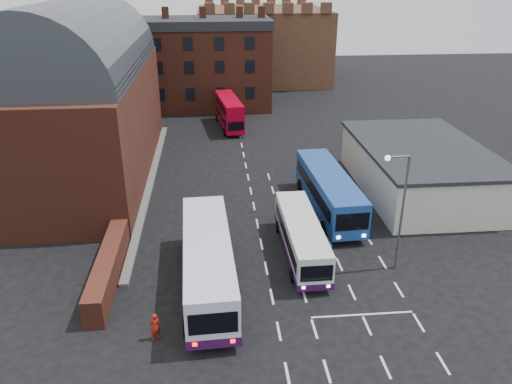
{
  "coord_description": "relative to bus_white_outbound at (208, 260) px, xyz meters",
  "views": [
    {
      "loc": [
        -3.24,
        -25.81,
        18.33
      ],
      "look_at": [
        0.0,
        10.0,
        2.2
      ],
      "focal_mm": 35.0,
      "sensor_mm": 36.0,
      "label": 1
    }
  ],
  "objects": [
    {
      "name": "bus_blue",
      "position": [
        9.83,
        10.01,
        -0.06
      ],
      "size": [
        3.53,
        12.24,
        3.3
      ],
      "rotation": [
        0.0,
        0.0,
        3.19
      ],
      "color": "#1C4497",
      "rests_on": "ground"
    },
    {
      "name": "pedestrian_red",
      "position": [
        -2.88,
        -4.55,
        -1.2
      ],
      "size": [
        0.71,
        0.64,
        1.64
      ],
      "primitive_type": "imported",
      "rotation": [
        0.0,
        0.0,
        3.67
      ],
      "color": "#A31C0D",
      "rests_on": "ground"
    },
    {
      "name": "street_lamp",
      "position": [
        12.15,
        1.11,
        2.87
      ],
      "size": [
        1.65,
        0.36,
        8.09
      ],
      "rotation": [
        0.0,
        0.0,
        0.07
      ],
      "color": "#53565A",
      "rests_on": "ground"
    },
    {
      "name": "pedestrian_beige",
      "position": [
        -0.08,
        -4.26,
        -1.15
      ],
      "size": [
        0.93,
        0.77,
        1.73
      ],
      "primitive_type": "imported",
      "rotation": [
        0.0,
        0.0,
        3.29
      ],
      "color": "#A09981",
      "rests_on": "ground"
    },
    {
      "name": "bus_white_inbound",
      "position": [
        6.42,
        3.31,
        -0.43
      ],
      "size": [
        2.57,
        9.89,
        2.69
      ],
      "rotation": [
        0.0,
        0.0,
        3.15
      ],
      "color": "silver",
      "rests_on": "ground"
    },
    {
      "name": "cream_building",
      "position": [
        18.83,
        13.45,
        0.14
      ],
      "size": [
        10.4,
        16.4,
        4.25
      ],
      "color": "beige",
      "rests_on": "ground"
    },
    {
      "name": "railway_station",
      "position": [
        -11.67,
        20.45,
        5.62
      ],
      "size": [
        12.0,
        28.0,
        16.0
      ],
      "color": "#602B1E",
      "rests_on": "ground"
    },
    {
      "name": "brick_terrace",
      "position": [
        -2.17,
        45.45,
        3.48
      ],
      "size": [
        22.0,
        10.0,
        11.0
      ],
      "primitive_type": "cube",
      "color": "brown",
      "rests_on": "ground"
    },
    {
      "name": "forecourt_wall",
      "position": [
        -6.37,
        1.45,
        -1.12
      ],
      "size": [
        1.2,
        10.0,
        1.8
      ],
      "primitive_type": "cube",
      "color": "#602B1E",
      "rests_on": "ground"
    },
    {
      "name": "ground",
      "position": [
        3.83,
        -0.55,
        -2.02
      ],
      "size": [
        180.0,
        180.0,
        0.0
      ],
      "primitive_type": "plane",
      "color": "black"
    },
    {
      "name": "bus_red_double",
      "position": [
        2.72,
        34.47,
        0.0
      ],
      "size": [
        3.33,
        9.68,
        3.79
      ],
      "rotation": [
        0.0,
        0.0,
        3.27
      ],
      "color": "#B8021D",
      "rests_on": "ground"
    },
    {
      "name": "castle_keep",
      "position": [
        9.83,
        65.45,
        3.98
      ],
      "size": [
        22.0,
        22.0,
        12.0
      ],
      "primitive_type": "cube",
      "color": "brown",
      "rests_on": "ground"
    },
    {
      "name": "bus_white_outbound",
      "position": [
        0.0,
        0.0,
        0.0
      ],
      "size": [
        3.55,
        12.62,
        3.41
      ],
      "rotation": [
        0.0,
        0.0,
        0.04
      ],
      "color": "white",
      "rests_on": "ground"
    }
  ]
}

